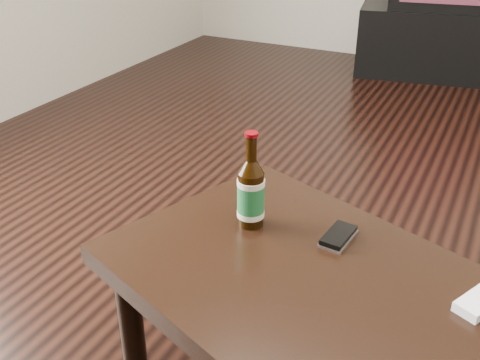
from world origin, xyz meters
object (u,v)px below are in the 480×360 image
at_px(beer_bottle, 251,193).
at_px(tv_stand, 444,41).
at_px(phone, 338,237).
at_px(coffee_table, 338,313).

bearing_deg(beer_bottle, tv_stand, 88.84).
relative_size(tv_stand, beer_bottle, 4.45).
xyz_separation_m(tv_stand, beer_bottle, (-0.06, -2.90, 0.27)).
bearing_deg(beer_bottle, phone, 7.70).
relative_size(coffee_table, beer_bottle, 4.88).
relative_size(beer_bottle, phone, 2.13).
distance_m(coffee_table, phone, 0.21).
bearing_deg(phone, coffee_table, -64.91).
xyz_separation_m(tv_stand, phone, (0.16, -2.87, 0.19)).
distance_m(tv_stand, beer_bottle, 2.92).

